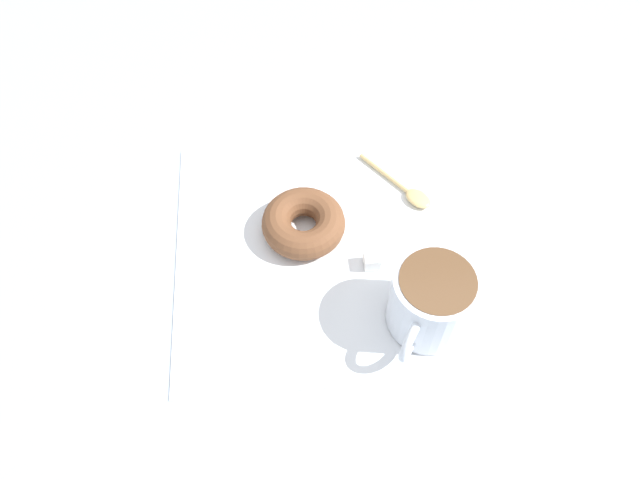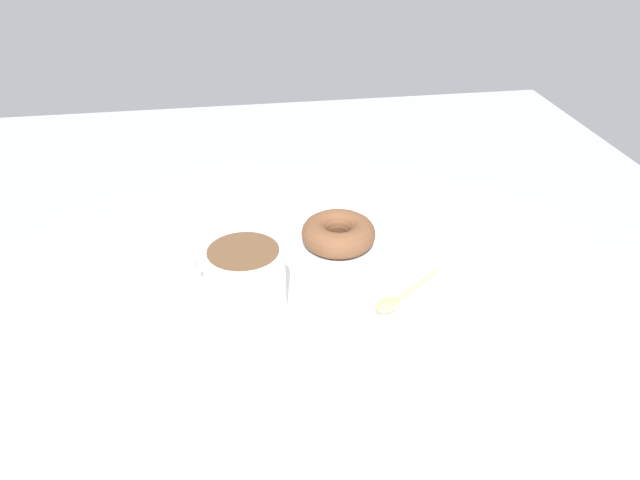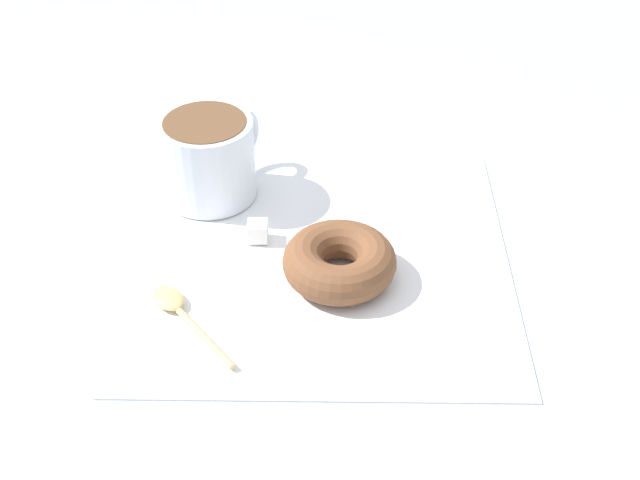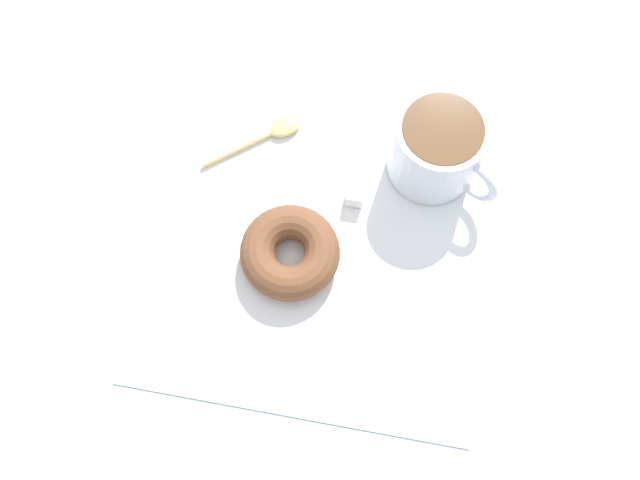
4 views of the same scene
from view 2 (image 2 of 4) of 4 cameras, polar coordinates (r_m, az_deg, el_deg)
ground_plane at (r=83.99cm, az=-0.91°, el=-1.71°), size 120.00×120.00×2.00cm
napkin at (r=82.87cm, az=-0.00°, el=-1.27°), size 34.86×34.86×0.30cm
coffee_cup at (r=70.80cm, az=-6.97°, el=-3.61°), size 9.44×11.15×8.23cm
donut at (r=83.67cm, az=1.69°, el=0.61°), size 10.02×10.02×3.54cm
spoon at (r=74.18cm, az=6.93°, el=-5.45°), size 8.34×10.33×0.90cm
sugar_cube at (r=77.20cm, az=-1.37°, el=-3.07°), size 1.83×1.83×1.83cm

